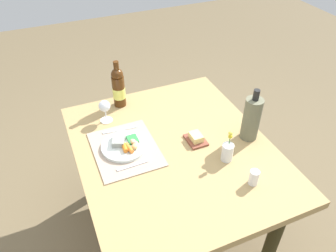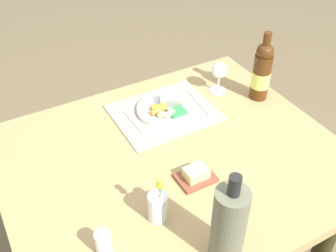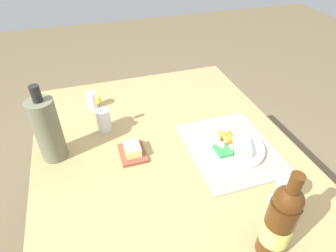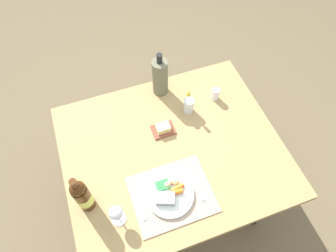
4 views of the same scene
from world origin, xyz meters
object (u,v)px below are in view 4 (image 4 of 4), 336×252
wine_glass (116,213)px  flower_vase (189,105)px  wine_bottle (82,196)px  fork (141,202)px  cooler_bottle (160,77)px  dining_table (172,157)px  knife (197,186)px  dinner_plate (169,194)px  butter_dish (163,129)px  salt_shaker (215,94)px

wine_glass → flower_vase: 0.76m
wine_bottle → wine_glass: bearing=-44.2°
fork → cooler_bottle: (0.34, 0.66, 0.12)m
dining_table → flower_vase: flower_vase is taller
knife → wine_glass: 0.44m
dinner_plate → butter_dish: size_ratio=1.92×
cooler_bottle → dining_table: bearing=-99.9°
wine_glass → dinner_plate: bearing=6.0°
butter_dish → wine_glass: bearing=-132.3°
wine_glass → cooler_bottle: (0.46, 0.71, 0.03)m
butter_dish → wine_bottle: wine_bottle is taller
wine_bottle → flower_vase: size_ratio=1.69×
dining_table → flower_vase: bearing=50.0°
wine_glass → cooler_bottle: cooler_bottle is taller
wine_glass → cooler_bottle: bearing=56.8°
cooler_bottle → dinner_plate: bearing=-105.2°
dinner_plate → wine_bottle: bearing=166.8°
dinner_plate → cooler_bottle: (0.18, 0.68, 0.11)m
dinner_plate → flower_vase: 0.56m
wine_bottle → butter_dish: bearing=29.8°
dining_table → wine_bottle: wine_bottle is taller
wine_glass → wine_bottle: size_ratio=0.46×
dining_table → cooler_bottle: bearing=80.1°
dining_table → knife: size_ratio=7.22×
dinner_plate → salt_shaker: 0.70m
wine_glass → flower_vase: (0.57, 0.50, -0.04)m
dinner_plate → fork: 0.15m
fork → wine_bottle: size_ratio=0.64×
fork → flower_vase: (0.45, 0.45, 0.05)m
wine_glass → wine_bottle: 0.18m
salt_shaker → butter_dish: size_ratio=0.63×
cooler_bottle → wine_glass: bearing=-123.2°
butter_dish → flower_vase: flower_vase is taller
cooler_bottle → flower_vase: 0.25m
knife → wine_glass: bearing=-178.4°
fork → flower_vase: 0.64m
wine_glass → cooler_bottle: size_ratio=0.45×
fork → knife: same height
cooler_bottle → salt_shaker: bearing=-29.9°
wine_bottle → cooler_bottle: bearing=44.5°
salt_shaker → butter_dish: (-0.39, -0.12, -0.02)m
dining_table → knife: (0.04, -0.25, 0.11)m
knife → wine_glass: wine_glass is taller
cooler_bottle → wine_bottle: 0.83m
salt_shaker → cooler_bottle: bearing=150.1°
dinner_plate → salt_shaker: bearing=45.9°
salt_shaker → flower_vase: flower_vase is taller
knife → fork: bearing=174.5°
dinner_plate → flower_vase: flower_vase is taller
dining_table → butter_dish: (-0.01, 0.14, 0.12)m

